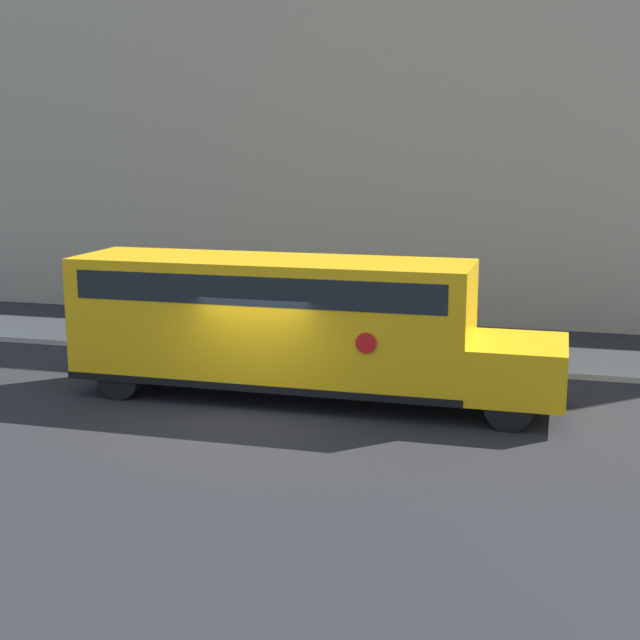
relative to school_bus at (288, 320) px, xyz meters
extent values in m
plane|color=black|center=(-0.37, -1.57, -1.84)|extent=(60.00, 60.00, 0.00)
cube|color=#B2ADA3|center=(-0.37, 4.93, -1.76)|extent=(44.00, 3.00, 0.15)
cube|color=#9E937F|center=(-0.37, 11.43, 4.79)|extent=(32.00, 4.00, 13.26)
cube|color=#EAA80F|center=(-0.40, 0.00, 0.00)|extent=(9.05, 2.50, 2.77)
cube|color=#EAA80F|center=(5.14, 0.00, -0.79)|extent=(2.03, 2.50, 1.19)
cube|color=black|center=(-0.40, 0.00, -1.31)|extent=(9.05, 2.54, 0.16)
cube|color=black|center=(-0.40, 0.00, 0.83)|extent=(8.33, 2.53, 0.64)
cylinder|color=red|center=(2.09, -1.29, -0.14)|extent=(0.44, 0.02, 0.44)
cylinder|color=black|center=(5.04, 1.08, -1.34)|extent=(1.00, 0.30, 1.00)
cylinder|color=black|center=(5.04, -1.08, -1.34)|extent=(1.00, 0.30, 1.00)
cylinder|color=black|center=(-3.72, 1.08, -1.34)|extent=(1.00, 0.30, 1.00)
cylinder|color=black|center=(-3.72, -1.08, -1.34)|extent=(1.00, 0.30, 1.00)
camera|label=1|loc=(5.91, -18.90, 3.92)|focal=50.00mm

